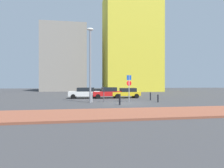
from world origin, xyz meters
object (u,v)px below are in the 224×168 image
(parking_sign_post, at_px, (129,85))
(traffic_bollard_far, at_px, (92,97))
(parked_car_red, at_px, (107,93))
(traffic_bollard_near, at_px, (150,96))
(parked_car_white, at_px, (85,93))
(parking_meter, at_px, (104,94))
(parked_car_yellow, at_px, (126,93))
(street_lamp, at_px, (90,59))
(traffic_bollard_edge, at_px, (158,98))
(traffic_bollard_mid, at_px, (120,99))

(parking_sign_post, distance_m, traffic_bollard_far, 4.41)
(parked_car_red, bearing_deg, traffic_bollard_near, -41.39)
(parked_car_white, height_order, parked_car_red, parked_car_red)
(parking_sign_post, distance_m, parking_meter, 3.00)
(parked_car_red, bearing_deg, parking_meter, -101.60)
(parked_car_yellow, height_order, traffic_bollard_near, parked_car_yellow)
(parked_car_red, xyz_separation_m, street_lamp, (-2.62, -5.98, 3.87))
(parked_car_red, distance_m, traffic_bollard_edge, 8.10)
(parking_sign_post, bearing_deg, traffic_bollard_near, 26.46)
(parking_sign_post, xyz_separation_m, parking_meter, (-2.79, 0.47, -0.99))
(traffic_bollard_near, bearing_deg, parking_meter, -169.70)
(parked_car_white, xyz_separation_m, parking_sign_post, (4.87, -5.95, 1.12))
(parking_meter, xyz_separation_m, traffic_bollard_mid, (1.24, -2.92, -0.39))
(parking_sign_post, bearing_deg, parked_car_yellow, 79.52)
(parked_car_red, xyz_separation_m, traffic_bollard_far, (-2.42, -5.07, -0.27))
(parking_sign_post, relative_size, street_lamp, 0.38)
(traffic_bollard_far, height_order, traffic_bollard_edge, traffic_bollard_far)
(parked_car_yellow, xyz_separation_m, parking_sign_post, (-1.07, -5.79, 1.16))
(parked_car_yellow, bearing_deg, parked_car_white, 178.46)
(parked_car_red, height_order, street_lamp, street_lamp)
(traffic_bollard_mid, xyz_separation_m, traffic_bollard_far, (-2.57, 3.16, -0.02))
(street_lamp, relative_size, traffic_bollard_mid, 7.49)
(parked_car_yellow, bearing_deg, traffic_bollard_near, -64.44)
(parked_car_red, bearing_deg, traffic_bollard_edge, -53.54)
(traffic_bollard_near, xyz_separation_m, traffic_bollard_mid, (-4.65, -3.99, 0.04))
(parked_car_white, height_order, street_lamp, street_lamp)
(parked_car_yellow, relative_size, traffic_bollard_far, 3.94)
(parked_car_white, distance_m, parking_meter, 5.86)
(parking_sign_post, height_order, traffic_bollard_far, parking_sign_post)
(parked_car_red, relative_size, traffic_bollard_near, 4.30)
(traffic_bollard_near, xyz_separation_m, traffic_bollard_far, (-7.22, -0.84, 0.03))
(parking_meter, relative_size, traffic_bollard_near, 1.45)
(traffic_bollard_edge, bearing_deg, parked_car_yellow, 107.34)
(parked_car_white, xyz_separation_m, parking_meter, (2.08, -5.47, 0.13))
(parking_sign_post, xyz_separation_m, traffic_bollard_far, (-4.12, 0.71, -1.40))
(parked_car_white, distance_m, traffic_bollard_mid, 9.03)
(traffic_bollard_edge, bearing_deg, street_lamp, 175.95)
(parking_sign_post, height_order, parking_meter, parking_sign_post)
(parked_car_yellow, height_order, parking_sign_post, parking_sign_post)
(parked_car_red, height_order, traffic_bollard_edge, parked_car_red)
(parking_meter, bearing_deg, parked_car_yellow, 54.01)
(parked_car_red, relative_size, parked_car_yellow, 1.04)
(street_lamp, distance_m, traffic_bollard_far, 4.25)
(parked_car_yellow, height_order, parking_meter, parked_car_yellow)
(parked_car_red, relative_size, street_lamp, 0.53)
(parking_meter, bearing_deg, traffic_bollard_edge, -11.55)
(traffic_bollard_mid, bearing_deg, traffic_bollard_far, 129.13)
(parked_car_red, height_order, traffic_bollard_mid, parked_car_red)
(parking_sign_post, xyz_separation_m, traffic_bollard_mid, (-1.55, -2.45, -1.38))
(parking_meter, relative_size, traffic_bollard_edge, 1.65)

